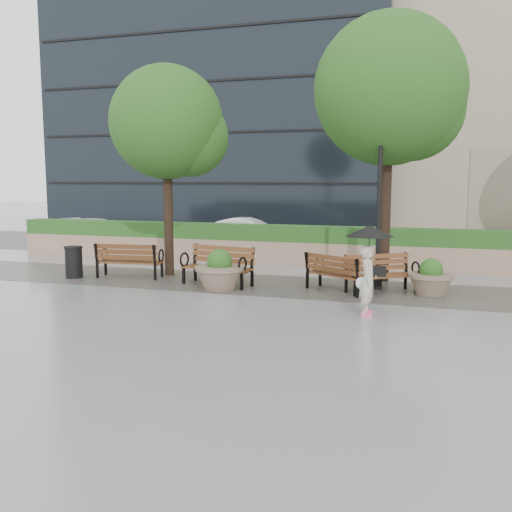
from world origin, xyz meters
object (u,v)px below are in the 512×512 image
(trash_bin, at_px, (74,263))
(car_right, at_px, (249,234))
(bench_3, at_px, (381,282))
(planter_right, at_px, (431,281))
(pedestrian, at_px, (369,261))
(lamppost, at_px, (379,214))
(car_left, at_px, (98,233))
(planter_left, at_px, (220,274))
(bench_1, at_px, (218,274))
(bench_2, at_px, (338,281))
(bench_0, at_px, (130,268))

(trash_bin, relative_size, car_right, 0.23)
(bench_3, xyz_separation_m, trash_bin, (-8.98, -0.48, 0.16))
(car_right, bearing_deg, planter_right, -137.50)
(trash_bin, relative_size, pedestrian, 0.46)
(planter_right, height_order, lamppost, lamppost)
(bench_3, distance_m, planter_right, 1.24)
(car_left, distance_m, pedestrian, 15.77)
(bench_3, height_order, planter_left, planter_left)
(bench_1, distance_m, pedestrian, 5.00)
(bench_2, distance_m, planter_right, 2.35)
(car_left, bearing_deg, planter_right, -102.28)
(bench_2, bearing_deg, lamppost, -112.64)
(trash_bin, height_order, car_left, car_left)
(bench_2, bearing_deg, bench_0, 29.59)
(planter_right, xyz_separation_m, car_left, (-14.05, 6.59, 0.24))
(bench_1, xyz_separation_m, planter_left, (0.27, -0.54, 0.11))
(pedestrian, bearing_deg, car_left, 53.15)
(bench_2, height_order, pedestrian, pedestrian)
(bench_0, xyz_separation_m, bench_2, (6.30, -0.24, -0.02))
(bench_3, distance_m, planter_left, 4.25)
(bench_3, bearing_deg, planter_left, 157.32)
(lamppost, height_order, pedestrian, lamppost)
(car_left, bearing_deg, bench_3, -104.70)
(planter_left, height_order, planter_right, planter_left)
(bench_0, xyz_separation_m, planter_right, (8.64, 0.06, 0.06))
(bench_0, distance_m, planter_right, 8.64)
(bench_0, relative_size, bench_1, 0.95)
(planter_left, bearing_deg, car_right, 103.27)
(bench_1, distance_m, car_left, 10.92)
(car_right, xyz_separation_m, pedestrian, (6.13, -10.26, 0.53))
(bench_3, distance_m, car_right, 9.88)
(bench_1, height_order, planter_left, planter_left)
(pedestrian, bearing_deg, bench_2, 23.04)
(bench_0, bearing_deg, bench_2, 172.30)
(bench_1, bearing_deg, car_right, 113.96)
(lamppost, bearing_deg, bench_2, -144.39)
(bench_3, height_order, pedestrian, pedestrian)
(trash_bin, height_order, pedestrian, pedestrian)
(trash_bin, distance_m, car_left, 8.12)
(planter_right, bearing_deg, pedestrian, -115.87)
(bench_1, xyz_separation_m, planter_right, (5.67, 0.41, 0.05))
(bench_0, relative_size, trash_bin, 2.23)
(bench_2, relative_size, planter_left, 1.47)
(trash_bin, bearing_deg, planter_left, -4.56)
(planter_right, bearing_deg, planter_left, -169.99)
(bench_0, relative_size, car_right, 0.50)
(planter_left, bearing_deg, trash_bin, 175.44)
(trash_bin, bearing_deg, car_right, 71.07)
(lamppost, distance_m, car_left, 14.17)
(bench_2, relative_size, lamppost, 0.42)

